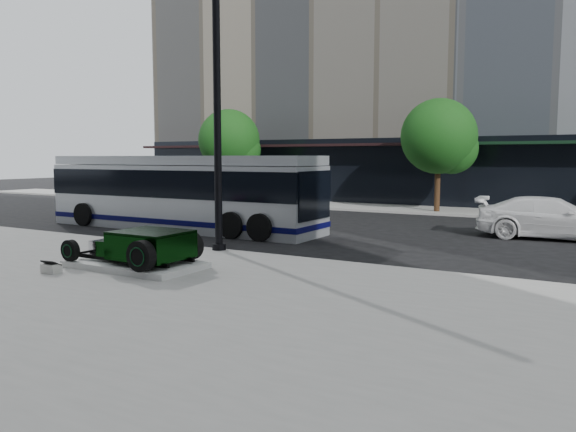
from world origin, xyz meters
The scene contains 9 objects.
ground centered at (0.00, 0.00, 0.00)m, with size 120.00×120.00×0.00m, color black.
sidewalk_far centered at (0.00, 14.00, 0.06)m, with size 70.00×4.00×0.12m, color gray.
street_trees centered at (1.15, 13.07, 3.77)m, with size 29.80×3.80×5.70m.
display_plinth centered at (-1.58, -5.40, 0.20)m, with size 3.40×1.80×0.15m, color silver.
hot_rod centered at (-1.25, -5.40, 0.70)m, with size 3.22×2.00×0.81m.
info_plaque centered at (-2.84, -6.90, 0.24)m, with size 0.43×0.35×0.31m.
lamppost centered at (-1.39, -2.20, 3.54)m, with size 0.41×0.41×7.40m.
transit_bus centered at (-6.26, 1.80, 1.49)m, with size 12.12×2.88×2.92m.
white_sedan centered at (6.92, 6.14, 0.74)m, with size 2.06×5.08×1.47m, color white.
Camera 1 is at (8.66, -15.50, 2.87)m, focal length 35.00 mm.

